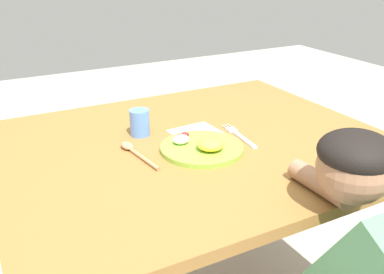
% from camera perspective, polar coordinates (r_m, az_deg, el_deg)
% --- Properties ---
extents(dining_table, '(1.22, 1.00, 0.76)m').
position_cam_1_polar(dining_table, '(1.42, 0.30, -4.29)').
color(dining_table, olive).
rests_on(dining_table, ground_plane).
extents(plate, '(0.25, 0.25, 0.05)m').
position_cam_1_polar(plate, '(1.32, 1.28, -1.25)').
color(plate, '#87BA3C').
rests_on(plate, dining_table).
extents(fork, '(0.04, 0.21, 0.01)m').
position_cam_1_polar(fork, '(1.43, 6.21, 0.19)').
color(fork, silver).
rests_on(fork, dining_table).
extents(spoon, '(0.05, 0.21, 0.02)m').
position_cam_1_polar(spoon, '(1.32, -7.72, -1.76)').
color(spoon, tan).
rests_on(spoon, dining_table).
extents(drinking_cup, '(0.06, 0.06, 0.09)m').
position_cam_1_polar(drinking_cup, '(1.43, -6.89, 1.88)').
color(drinking_cup, '#5888D8').
rests_on(drinking_cup, dining_table).
extents(napkin, '(0.16, 0.13, 0.00)m').
position_cam_1_polar(napkin, '(1.45, 0.40, 0.64)').
color(napkin, white).
rests_on(napkin, dining_table).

